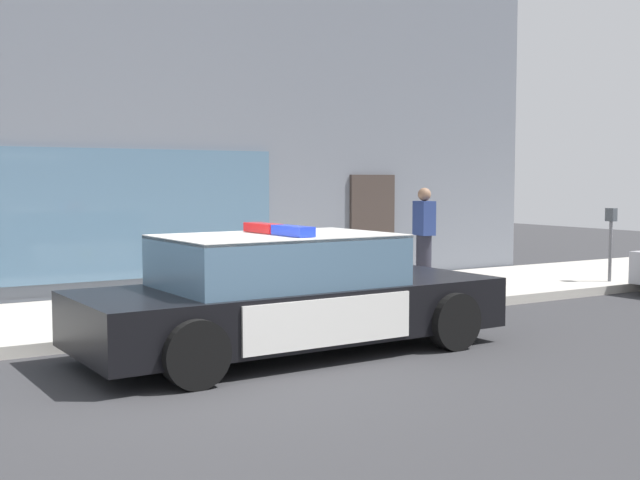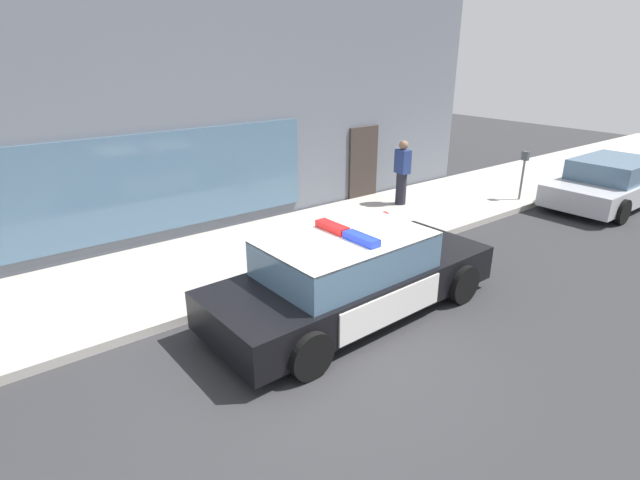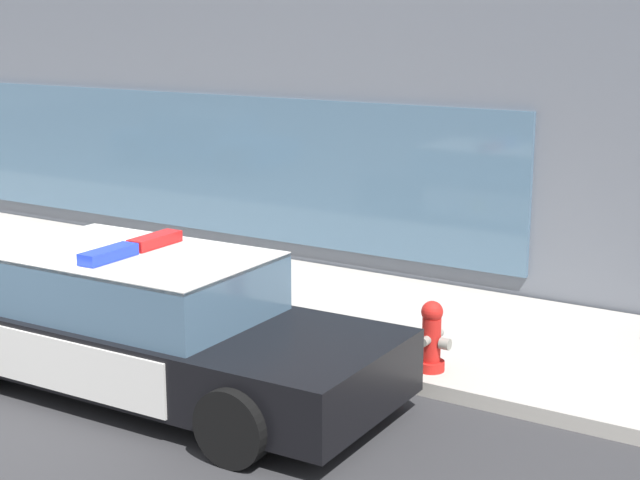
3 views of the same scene
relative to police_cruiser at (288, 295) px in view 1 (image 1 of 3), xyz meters
The scene contains 7 objects.
ground 1.58m from the police_cruiser, 153.16° to the right, with size 48.00×48.00×0.00m, color #303033.
sidewalk 3.28m from the police_cruiser, 113.30° to the left, with size 48.00×3.34×0.15m, color #B2ADA3.
storefront_building 10.49m from the police_cruiser, 97.15° to the left, with size 18.75×9.93×9.43m.
police_cruiser is the anchor object (origin of this frame).
fire_hydrant 2.84m from the police_cruiser, 35.04° to the left, with size 0.34×0.39×0.73m.
pedestrian_on_sidewalk 5.87m from the police_cruiser, 36.14° to the left, with size 0.31×0.43×1.71m.
parking_meter 7.89m from the police_cruiser, 12.76° to the left, with size 0.12×0.18×1.34m.
Camera 1 is at (-3.25, -7.52, 2.00)m, focal length 45.74 mm.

